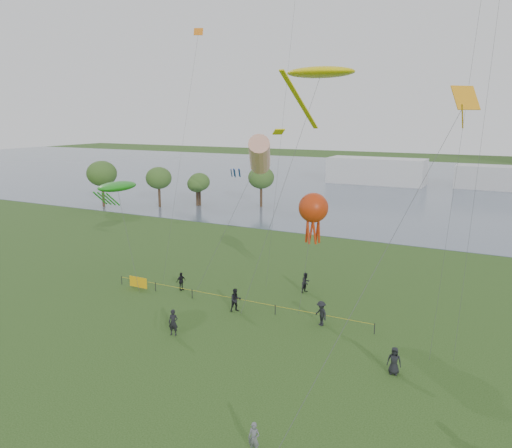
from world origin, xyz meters
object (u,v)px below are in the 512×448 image
at_px(kite_flyer, 254,438).
at_px(kite_stingray, 320,73).
at_px(fence, 172,289).
at_px(kite_octopus, 313,208).

bearing_deg(kite_flyer, kite_stingray, 101.13).
bearing_deg(kite_stingray, kite_flyer, -64.18).
distance_m(fence, kite_flyer, 22.66).
bearing_deg(kite_stingray, kite_octopus, -62.82).
xyz_separation_m(kite_flyer, kite_octopus, (-4.30, 18.72, 7.56)).
distance_m(fence, kite_stingray, 22.36).
xyz_separation_m(kite_stingray, kite_octopus, (0.62, -2.41, -10.65)).
relative_size(fence, kite_flyer, 15.13).
relative_size(fence, kite_octopus, 2.50).
distance_m(kite_flyer, kite_octopus, 20.64).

